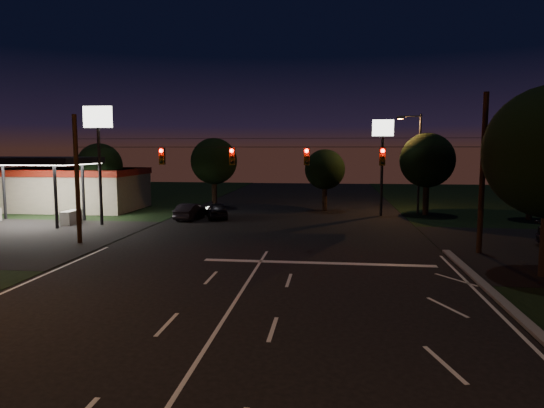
# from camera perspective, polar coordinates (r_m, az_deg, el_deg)

# --- Properties ---
(ground) EXTENTS (140.00, 140.00, 0.00)m
(ground) POSITION_cam_1_polar(r_m,az_deg,el_deg) (14.93, -8.07, -16.79)
(ground) COLOR black
(ground) RESTS_ON ground
(stop_bar) EXTENTS (12.00, 0.50, 0.01)m
(stop_bar) POSITION_cam_1_polar(r_m,az_deg,el_deg) (25.43, 5.41, -6.91)
(stop_bar) COLOR silver
(stop_bar) RESTS_ON ground
(utility_pole_right) EXTENTS (0.30, 0.30, 9.00)m
(utility_pole_right) POSITION_cam_1_polar(r_m,az_deg,el_deg) (30.02, 23.13, -5.35)
(utility_pole_right) COLOR black
(utility_pole_right) RESTS_ON ground
(utility_pole_left) EXTENTS (0.28, 0.28, 8.00)m
(utility_pole_left) POSITION_cam_1_polar(r_m,az_deg,el_deg) (32.81, -21.66, -4.30)
(utility_pole_left) COLOR black
(utility_pole_left) RESTS_ON ground
(signal_span) EXTENTS (24.00, 0.40, 1.56)m
(signal_span) POSITION_cam_1_polar(r_m,az_deg,el_deg) (28.43, -0.35, 5.72)
(signal_span) COLOR black
(signal_span) RESTS_ON ground
(gas_station) EXTENTS (14.20, 16.10, 5.25)m
(gas_station) POSITION_cam_1_polar(r_m,az_deg,el_deg) (50.65, -23.24, 2.00)
(gas_station) COLOR gray
(gas_station) RESTS_ON ground
(pole_sign_left_near) EXTENTS (2.20, 0.30, 9.10)m
(pole_sign_left_near) POSITION_cam_1_polar(r_m,az_deg,el_deg) (39.42, -19.75, 7.71)
(pole_sign_left_near) COLOR black
(pole_sign_left_near) RESTS_ON ground
(pole_sign_right) EXTENTS (1.80, 0.30, 8.40)m
(pole_sign_right) POSITION_cam_1_polar(r_m,az_deg,el_deg) (43.45, 12.87, 6.80)
(pole_sign_right) COLOR black
(pole_sign_right) RESTS_ON ground
(street_light_right_far) EXTENTS (2.20, 0.35, 9.00)m
(street_light_right_far) POSITION_cam_1_polar(r_m,az_deg,el_deg) (45.86, 16.64, 5.42)
(street_light_right_far) COLOR black
(street_light_right_far) RESTS_ON ground
(tree_far_a) EXTENTS (4.20, 4.20, 6.42)m
(tree_far_a) POSITION_cam_1_polar(r_m,az_deg,el_deg) (48.47, -19.53, 4.20)
(tree_far_a) COLOR black
(tree_far_a) RESTS_ON ground
(tree_far_b) EXTENTS (4.60, 4.60, 6.98)m
(tree_far_b) POSITION_cam_1_polar(r_m,az_deg,el_deg) (48.78, -6.78, 4.95)
(tree_far_b) COLOR black
(tree_far_b) RESTS_ON ground
(tree_far_c) EXTENTS (3.80, 3.80, 5.86)m
(tree_far_c) POSITION_cam_1_polar(r_m,az_deg,el_deg) (46.38, 6.26, 4.00)
(tree_far_c) COLOR black
(tree_far_c) RESTS_ON ground
(tree_far_d) EXTENTS (4.80, 4.80, 7.30)m
(tree_far_d) POSITION_cam_1_polar(r_m,az_deg,el_deg) (45.15, 17.78, 4.84)
(tree_far_d) COLOR black
(tree_far_d) RESTS_ON ground
(tree_far_e) EXTENTS (4.00, 4.00, 6.18)m
(tree_far_e) POSITION_cam_1_polar(r_m,az_deg,el_deg) (45.42, 28.21, 3.49)
(tree_far_e) COLOR black
(tree_far_e) RESTS_ON ground
(car_oncoming_a) EXTENTS (2.85, 4.39, 1.39)m
(car_oncoming_a) POSITION_cam_1_polar(r_m,az_deg,el_deg) (41.62, -6.50, -0.71)
(car_oncoming_a) COLOR black
(car_oncoming_a) RESTS_ON ground
(car_oncoming_b) EXTENTS (1.86, 4.22, 1.35)m
(car_oncoming_b) POSITION_cam_1_polar(r_m,az_deg,el_deg) (41.16, -9.56, -0.87)
(car_oncoming_b) COLOR black
(car_oncoming_b) RESTS_ON ground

